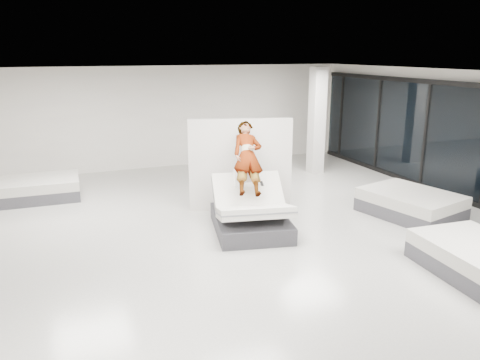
{
  "coord_description": "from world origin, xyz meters",
  "views": [
    {
      "loc": [
        -3.39,
        -7.69,
        3.63
      ],
      "look_at": [
        0.16,
        1.15,
        1.0
      ],
      "focal_mm": 35.0,
      "sensor_mm": 36.0,
      "label": 1
    }
  ],
  "objects": [
    {
      "name": "room",
      "position": [
        0.0,
        0.0,
        1.6
      ],
      "size": [
        14.0,
        14.04,
        3.2
      ],
      "color": "#B8B6AD",
      "rests_on": "ground"
    },
    {
      "name": "hero_bed",
      "position": [
        0.23,
        0.72,
        0.38
      ],
      "size": [
        1.83,
        2.2,
        1.21
      ],
      "color": "#3A3A3F",
      "rests_on": "floor"
    },
    {
      "name": "person",
      "position": [
        0.29,
        1.03,
        1.25
      ],
      "size": [
        0.96,
        1.69,
        1.5
      ],
      "primitive_type": "imported",
      "rotation": [
        0.84,
        0.0,
        -0.21
      ],
      "color": "slate",
      "rests_on": "hero_bed"
    },
    {
      "name": "remote",
      "position": [
        0.44,
        0.65,
        1.03
      ],
      "size": [
        0.08,
        0.15,
        0.08
      ],
      "primitive_type": "cube",
      "rotation": [
        0.35,
        0.0,
        -0.21
      ],
      "color": "black",
      "rests_on": "person"
    },
    {
      "name": "divider_panel",
      "position": [
        0.54,
        2.06,
        1.08
      ],
      "size": [
        2.3,
        0.84,
        2.17
      ],
      "primitive_type": "cube",
      "rotation": [
        0.0,
        0.0,
        -0.31
      ],
      "color": "silver",
      "rests_on": "floor"
    },
    {
      "name": "flat_bed_right_far",
      "position": [
        3.98,
        0.25,
        0.28
      ],
      "size": [
        1.93,
        2.3,
        0.55
      ],
      "color": "#3A3A3F",
      "rests_on": "floor"
    },
    {
      "name": "flat_bed_right_near",
      "position": [
        3.02,
        -2.46,
        0.26
      ],
      "size": [
        1.58,
        2.03,
        0.53
      ],
      "color": "#3A3A3F",
      "rests_on": "floor"
    },
    {
      "name": "flat_bed_left_far",
      "position": [
        -3.88,
        4.79,
        0.26
      ],
      "size": [
        1.96,
        1.5,
        0.53
      ],
      "color": "#3A3A3F",
      "rests_on": "floor"
    },
    {
      "name": "column",
      "position": [
        4.0,
        4.5,
        1.6
      ],
      "size": [
        0.4,
        0.4,
        3.2
      ],
      "primitive_type": "cube",
      "color": "silver",
      "rests_on": "floor"
    }
  ]
}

